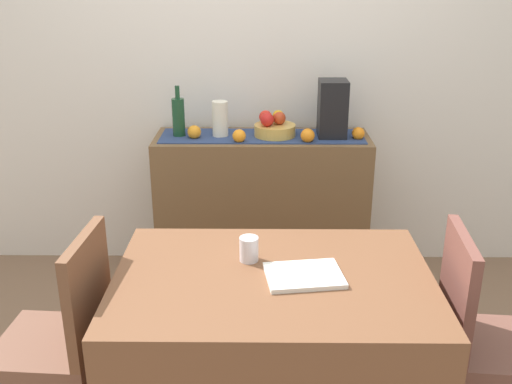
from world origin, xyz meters
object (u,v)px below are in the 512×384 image
Objects in this scene: ceramic_vase at (220,119)px; dining_table at (272,358)px; chair_by_corner at (487,381)px; fruit_bowl at (275,130)px; coffee_maker at (333,109)px; chair_near_window at (59,378)px; open_book at (304,275)px; coffee_cup at (249,249)px; sideboard_console at (262,208)px; wine_bottle at (178,117)px.

ceramic_vase reaches higher than dining_table.
ceramic_vase reaches higher than chair_by_corner.
fruit_bowl is 0.27× the size of chair_by_corner.
coffee_maker is (0.33, 0.00, 0.13)m from fruit_bowl.
chair_by_corner is at bearing 0.08° from chair_near_window.
chair_near_window reaches higher than dining_table.
coffee_maker is 1.17× the size of open_book.
coffee_cup is at bearing -110.07° from coffee_maker.
fruit_bowl reaches higher than open_book.
sideboard_console is 1.41m from open_book.
coffee_maker is 1.35m from coffee_cup.
chair_near_window reaches higher than coffee_cup.
dining_table is (-0.36, -1.36, -0.69)m from coffee_maker.
fruit_bowl is 1.15× the size of ceramic_vase.
coffee_cup is 1.10m from chair_by_corner.
coffee_cup is at bearing 127.42° from dining_table.
dining_table is at bearing -104.78° from coffee_maker.
sideboard_console is 0.73m from coffee_maker.
chair_near_window is at bearing -112.96° from ceramic_vase.
dining_table is (0.52, -1.36, -0.64)m from wine_bottle.
wine_bottle reaches higher than fruit_bowl.
fruit_bowl is 1.47m from dining_table.
dining_table is at bearing 165.65° from open_book.
ceramic_vase is (0.24, 0.00, -0.01)m from wine_bottle.
wine_bottle is 0.33× the size of chair_by_corner.
coffee_maker is at bearing 0.00° from sideboard_console.
coffee_maker is (0.88, 0.00, 0.05)m from wine_bottle.
dining_table is (-0.03, -1.36, -0.57)m from fruit_bowl.
ceramic_vase is 0.74× the size of open_book.
fruit_bowl is (0.07, 0.00, 0.49)m from sideboard_console.
sideboard_console is 4.23× the size of wine_bottle.
wine_bottle is at bearing 111.07° from dining_table.
wine_bottle is 0.24m from ceramic_vase.
chair_by_corner is (0.86, 0.00, -0.10)m from dining_table.
ceramic_vase is 1.45m from open_book.
chair_near_window reaches higher than sideboard_console.
wine_bottle reaches higher than coffee_cup.
coffee_maker reaches higher than coffee_cup.
open_book is at bearing -0.68° from chair_near_window.
wine_bottle is 1.59m from dining_table.
ceramic_vase is at bearing 98.16° from open_book.
open_book is at bearing -178.93° from chair_by_corner.
open_book is 2.84× the size of coffee_cup.
ceramic_vase is at bearing 0.00° from wine_bottle.
wine_bottle is 2.08m from chair_by_corner.
chair_near_window is (-0.86, -0.00, -0.10)m from dining_table.
open_book is at bearing -65.08° from wine_bottle.
wine_bottle is at bearing 180.00° from ceramic_vase.
open_book is 0.89m from chair_by_corner.
sideboard_console is 1.64m from chair_by_corner.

